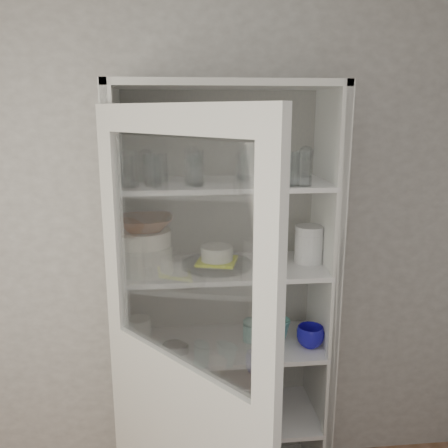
% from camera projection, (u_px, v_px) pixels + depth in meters
% --- Properties ---
extents(wall_back, '(3.60, 0.02, 2.60)m').
position_uv_depth(wall_back, '(181.00, 245.00, 2.44)').
color(wall_back, '#A19F9A').
rests_on(wall_back, ground).
extents(pantry_cabinet, '(1.00, 0.45, 2.10)m').
position_uv_depth(pantry_cabinet, '(223.00, 322.00, 2.38)').
color(pantry_cabinet, silver).
rests_on(pantry_cabinet, floor).
extents(cupboard_door, '(0.60, 0.73, 2.00)m').
position_uv_depth(cupboard_door, '(182.00, 415.00, 1.76)').
color(cupboard_door, silver).
rests_on(cupboard_door, floor).
extents(tumbler_0, '(0.09, 0.09, 0.15)m').
position_uv_depth(tumbler_0, '(130.00, 169.00, 1.98)').
color(tumbler_0, silver).
rests_on(tumbler_0, shelf_glass).
extents(tumbler_1, '(0.08, 0.08, 0.14)m').
position_uv_depth(tumbler_1, '(153.00, 170.00, 2.00)').
color(tumbler_1, silver).
rests_on(tumbler_1, shelf_glass).
extents(tumbler_2, '(0.07, 0.07, 0.13)m').
position_uv_depth(tumbler_2, '(196.00, 170.00, 2.02)').
color(tumbler_2, silver).
rests_on(tumbler_2, shelf_glass).
extents(tumbler_3, '(0.07, 0.07, 0.13)m').
position_uv_depth(tumbler_3, '(193.00, 171.00, 2.00)').
color(tumbler_3, silver).
rests_on(tumbler_3, shelf_glass).
extents(tumbler_4, '(0.09, 0.09, 0.14)m').
position_uv_depth(tumbler_4, '(292.00, 169.00, 2.01)').
color(tumbler_4, silver).
rests_on(tumbler_4, shelf_glass).
extents(tumbler_5, '(0.09, 0.09, 0.15)m').
position_uv_depth(tumbler_5, '(304.00, 169.00, 2.02)').
color(tumbler_5, silver).
rests_on(tumbler_5, shelf_glass).
extents(tumbler_6, '(0.09, 0.09, 0.14)m').
position_uv_depth(tumbler_6, '(286.00, 169.00, 2.03)').
color(tumbler_6, silver).
rests_on(tumbler_6, shelf_glass).
extents(tumbler_7, '(0.07, 0.07, 0.13)m').
position_uv_depth(tumbler_7, '(138.00, 169.00, 2.08)').
color(tumbler_7, silver).
rests_on(tumbler_7, shelf_glass).
extents(tumbler_8, '(0.07, 0.07, 0.13)m').
position_uv_depth(tumbler_8, '(151.00, 169.00, 2.08)').
color(tumbler_8, silver).
rests_on(tumbler_8, shelf_glass).
extents(tumbler_9, '(0.08, 0.08, 0.13)m').
position_uv_depth(tumbler_9, '(160.00, 167.00, 2.13)').
color(tumbler_9, silver).
rests_on(tumbler_9, shelf_glass).
extents(tumbler_10, '(0.08, 0.08, 0.15)m').
position_uv_depth(tumbler_10, '(196.00, 166.00, 2.11)').
color(tumbler_10, silver).
rests_on(tumbler_10, shelf_glass).
extents(tumbler_11, '(0.08, 0.08, 0.13)m').
position_uv_depth(tumbler_11, '(244.00, 167.00, 2.16)').
color(tumbler_11, silver).
rests_on(tumbler_11, shelf_glass).
extents(goblet_0, '(0.07, 0.07, 0.15)m').
position_uv_depth(goblet_0, '(146.00, 163.00, 2.20)').
color(goblet_0, silver).
rests_on(goblet_0, shelf_glass).
extents(goblet_1, '(0.08, 0.08, 0.17)m').
position_uv_depth(goblet_1, '(193.00, 161.00, 2.20)').
color(goblet_1, silver).
rests_on(goblet_1, shelf_glass).
extents(goblet_2, '(0.07, 0.07, 0.17)m').
position_uv_depth(goblet_2, '(247.00, 161.00, 2.23)').
color(goblet_2, silver).
rests_on(goblet_2, shelf_glass).
extents(goblet_3, '(0.07, 0.07, 0.16)m').
position_uv_depth(goblet_3, '(306.00, 160.00, 2.29)').
color(goblet_3, silver).
rests_on(goblet_3, shelf_glass).
extents(plate_stack_front, '(0.24, 0.24, 0.13)m').
position_uv_depth(plate_stack_front, '(146.00, 259.00, 2.13)').
color(plate_stack_front, silver).
rests_on(plate_stack_front, shelf_plates).
extents(plate_stack_back, '(0.22, 0.22, 0.06)m').
position_uv_depth(plate_stack_back, '(143.00, 256.00, 2.29)').
color(plate_stack_back, silver).
rests_on(plate_stack_back, shelf_plates).
extents(cream_bowl, '(0.26, 0.26, 0.07)m').
position_uv_depth(cream_bowl, '(146.00, 238.00, 2.11)').
color(cream_bowl, white).
rests_on(cream_bowl, plate_stack_front).
extents(terracotta_bowl, '(0.25, 0.25, 0.06)m').
position_uv_depth(terracotta_bowl, '(145.00, 224.00, 2.10)').
color(terracotta_bowl, '#622F17').
rests_on(terracotta_bowl, cream_bowl).
extents(glass_platter, '(0.42, 0.42, 0.02)m').
position_uv_depth(glass_platter, '(217.00, 264.00, 2.23)').
color(glass_platter, silver).
rests_on(glass_platter, shelf_plates).
extents(yellow_trivet, '(0.22, 0.22, 0.01)m').
position_uv_depth(yellow_trivet, '(217.00, 261.00, 2.23)').
color(yellow_trivet, '#FEFF23').
rests_on(yellow_trivet, glass_platter).
extents(white_ramekin, '(0.19, 0.19, 0.06)m').
position_uv_depth(white_ramekin, '(217.00, 253.00, 2.22)').
color(white_ramekin, silver).
rests_on(white_ramekin, yellow_trivet).
extents(grey_bowl_stack, '(0.14, 0.14, 0.18)m').
position_uv_depth(grey_bowl_stack, '(309.00, 244.00, 2.27)').
color(grey_bowl_stack, silver).
rests_on(grey_bowl_stack, shelf_plates).
extents(mug_blue, '(0.18, 0.18, 0.10)m').
position_uv_depth(mug_blue, '(310.00, 336.00, 2.29)').
color(mug_blue, '#10199D').
rests_on(mug_blue, shelf_mugs).
extents(mug_teal, '(0.13, 0.13, 0.10)m').
position_uv_depth(mug_teal, '(279.00, 329.00, 2.37)').
color(mug_teal, '#28736C').
rests_on(mug_teal, shelf_mugs).
extents(mug_white, '(0.10, 0.10, 0.09)m').
position_uv_depth(mug_white, '(264.00, 343.00, 2.24)').
color(mug_white, silver).
rests_on(mug_white, shelf_mugs).
extents(teal_jar, '(0.08, 0.08, 0.10)m').
position_uv_depth(teal_jar, '(251.00, 331.00, 2.35)').
color(teal_jar, '#28736C').
rests_on(teal_jar, shelf_mugs).
extents(measuring_cups, '(0.11, 0.11, 0.04)m').
position_uv_depth(measuring_cups, '(174.00, 348.00, 2.24)').
color(measuring_cups, '#ABABAB').
rests_on(measuring_cups, shelf_mugs).
extents(white_canister, '(0.14, 0.14, 0.13)m').
position_uv_depth(white_canister, '(140.00, 331.00, 2.32)').
color(white_canister, silver).
rests_on(white_canister, shelf_mugs).
extents(cream_dish, '(0.28, 0.28, 0.07)m').
position_uv_depth(cream_dish, '(174.00, 412.00, 2.39)').
color(cream_dish, white).
rests_on(cream_dish, shelf_bot).
extents(tin_box, '(0.22, 0.16, 0.06)m').
position_uv_depth(tin_box, '(250.00, 405.00, 2.45)').
color(tin_box, gray).
rests_on(tin_box, shelf_bot).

